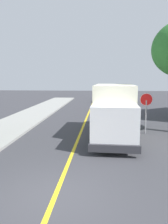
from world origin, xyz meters
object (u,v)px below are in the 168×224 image
Objects in this scene: box_truck at (114,109)px; parked_car_furthest at (104,94)px; parked_car_far at (105,97)px; parked_car_mid at (110,102)px; stop_sign at (146,106)px; parked_car_near at (112,108)px.

box_truck reaches higher than parked_car_furthest.
box_truck is at bearing -88.93° from parked_car_furthest.
box_truck is at bearing -89.10° from parked_car_far.
stop_sign is (1.94, -12.15, 1.06)m from parked_car_mid.
parked_car_far is at bearing 97.19° from stop_sign.
box_truck is 13.15m from parked_car_mid.
parked_car_near is 1.68× the size of stop_sign.
box_truck is at bearing -90.73° from parked_car_mid.
parked_car_mid is at bearing 89.27° from box_truck.
parked_car_far and parked_car_furthest have the same top height.
parked_car_mid is at bearing -86.06° from parked_car_far.
parked_car_near is 1.01× the size of parked_car_furthest.
box_truck is at bearing -155.39° from stop_sign.
parked_car_near is 6.94m from stop_sign.
parked_car_near is at bearing -87.97° from parked_car_furthest.
parked_car_far is at bearing 93.94° from parked_car_mid.
parked_car_furthest is at bearing 91.53° from parked_car_far.
stop_sign is (2.62, -26.56, 1.06)m from parked_car_furthest.
parked_car_near is at bearing -87.67° from parked_car_far.
parked_car_near is 1.01× the size of parked_car_far.
parked_car_near is 19.99m from parked_car_furthest.
parked_car_furthest is (-0.20, 7.38, 0.00)m from parked_car_far.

